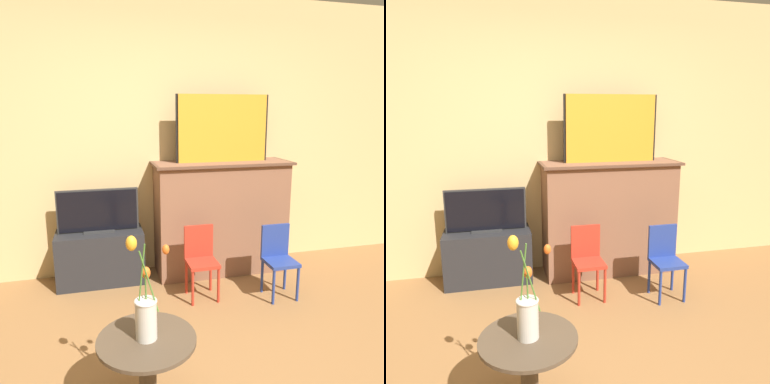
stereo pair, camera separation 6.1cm
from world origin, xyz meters
TOP-DOWN VIEW (x-y plane):
  - wall_back at (0.00, 2.13)m, footprint 8.00×0.06m
  - fireplace_mantel at (0.51, 1.88)m, footprint 1.36×0.48m
  - painting at (0.52, 1.89)m, footprint 0.92×0.03m
  - tv_stand at (-0.69, 1.89)m, footprint 0.80×0.38m
  - tv_monitor at (-0.69, 1.90)m, footprint 0.74×0.12m
  - chair_red at (0.16, 1.39)m, footprint 0.26×0.26m
  - chair_blue at (0.83, 1.24)m, footprint 0.26×0.26m
  - side_table at (-0.47, 0.17)m, footprint 0.52×0.52m
  - vase_tulips at (-0.48, 0.17)m, footprint 0.21×0.12m

SIDE VIEW (x-z plane):
  - tv_stand at x=-0.69m, z-range 0.00..0.50m
  - side_table at x=-0.47m, z-range 0.07..0.53m
  - chair_red at x=0.16m, z-range 0.05..0.68m
  - chair_blue at x=0.83m, z-range 0.05..0.68m
  - fireplace_mantel at x=0.51m, z-range 0.01..1.14m
  - vase_tulips at x=-0.48m, z-range 0.34..0.90m
  - tv_monitor at x=-0.69m, z-range 0.49..0.90m
  - wall_back at x=0.00m, z-range 0.00..2.70m
  - painting at x=0.52m, z-range 1.12..1.76m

